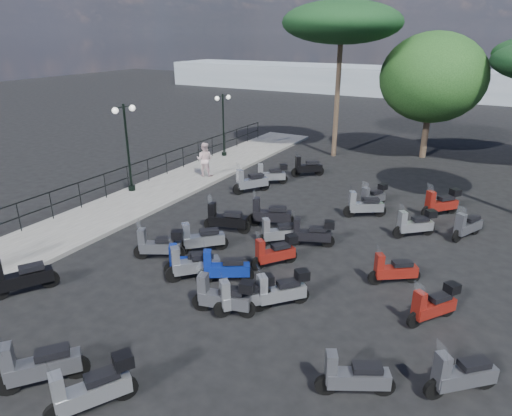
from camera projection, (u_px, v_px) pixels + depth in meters
The scene contains 37 objects.
ground at pixel (233, 261), 14.70m from camera, with size 120.00×120.00×0.00m, color black.
sidewalk at pixel (143, 198), 20.07m from camera, with size 3.00×30.00×0.15m, color #5F5C5A.
railing at pixel (116, 177), 20.20m from camera, with size 0.04×26.04×1.10m.
lamp_post_1 at pixel (127, 142), 20.04m from camera, with size 0.41×1.14×3.91m.
lamp_post_2 at pixel (223, 121), 25.98m from camera, with size 0.49×1.00×3.54m.
pedestrian_far at pixel (205, 159), 22.63m from camera, with size 0.82×0.64×1.69m, color beige.
scooter_1 at pixel (22, 278), 12.71m from camera, with size 1.07×1.63×1.45m.
scooter_2 at pixel (160, 245), 14.68m from camera, with size 1.55×0.96×1.34m.
scooter_3 at pixel (201, 239), 15.16m from camera, with size 1.30×1.31×1.39m.
scooter_4 at pixel (251, 182), 20.79m from camera, with size 1.17×1.58×1.48m.
scooter_5 at pixel (271, 174), 21.97m from camera, with size 1.42×1.08×1.31m.
scooter_6 at pixel (92, 389), 8.72m from camera, with size 1.07×1.62×1.43m.
scooter_7 at pixel (39, 366), 9.35m from camera, with size 1.27×1.51×1.48m.
scooter_8 at pixel (193, 264), 13.48m from camera, with size 1.31×1.36×1.41m.
scooter_9 at pixel (224, 269), 13.31m from camera, with size 1.47×1.00×1.33m.
scooter_10 at pixel (226, 220), 16.69m from camera, with size 1.73×0.77×1.41m.
scooter_11 at pixel (307, 167), 23.15m from camera, with size 1.39×1.20×1.38m.
scooter_13 at pixel (224, 297), 11.79m from camera, with size 1.72×0.72×1.39m.
scooter_14 at pixel (275, 252), 14.24m from camera, with size 1.08×1.38×1.27m.
scooter_15 at pixel (279, 233), 15.71m from camera, with size 1.25×1.18×1.29m.
scooter_16 at pixel (270, 215), 17.13m from camera, with size 1.75×0.86×1.45m.
scooter_17 at pixel (373, 197), 19.05m from camera, with size 0.84×1.45×1.24m.
scooter_19 at pixel (354, 377), 9.15m from camera, with size 1.49×0.91×1.30m.
scooter_20 at pixel (281, 291), 12.10m from camera, with size 1.24×1.34×1.33m.
scooter_21 at pixel (312, 233), 15.57m from camera, with size 1.54×0.82×1.29m.
scooter_22 at pixel (415, 224), 16.31m from camera, with size 1.32×1.20×1.29m.
scooter_23 at pixel (364, 206), 18.05m from camera, with size 1.51×1.04×1.37m.
scooter_25 at pixel (461, 375), 9.17m from camera, with size 1.32×1.22×1.35m.
scooter_26 at pixel (434, 305), 11.49m from camera, with size 1.05×1.38×1.27m.
scooter_27 at pixel (393, 271), 13.26m from camera, with size 1.35×0.99×1.25m.
scooter_28 at pixel (467, 226), 16.19m from camera, with size 0.89×1.56×1.34m.
scooter_29 at pixel (441, 203), 18.19m from camera, with size 1.28×1.43×1.40m.
scooter_30 at pixel (190, 262), 13.67m from camera, with size 1.47×1.00×1.33m.
scooter_31 at pixel (245, 296), 11.85m from camera, with size 1.24×1.34×1.33m.
broadleaf_tree at pixel (433, 78), 25.26m from camera, with size 5.78×5.78×7.00m.
pine_2 at pixel (342, 23), 24.58m from camera, with size 6.54×6.54×8.54m.
distant_hills at pixel (445, 84), 50.81m from camera, with size 70.00×8.00×3.00m, color gray.
Camera 1 is at (7.02, -11.06, 6.92)m, focal length 32.00 mm.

